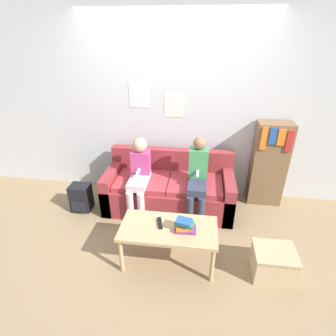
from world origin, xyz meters
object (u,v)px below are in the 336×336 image
object	(u,v)px
person_right	(198,177)
backpack	(81,198)
person_left	(139,173)
tv_remote	(160,223)
bookshelf	(269,164)
coffee_table	(169,231)
couch	(169,189)
storage_box	(273,263)

from	to	relation	value
person_right	backpack	size ratio (longest dim) A/B	2.85
person_left	tv_remote	world-z (taller)	person_left
bookshelf	backpack	size ratio (longest dim) A/B	3.13
bookshelf	tv_remote	bearing A→B (deg)	-135.99
coffee_table	backpack	world-z (taller)	coffee_table
couch	backpack	world-z (taller)	couch
bookshelf	person_left	bearing A→B (deg)	-164.35
coffee_table	person_left	distance (m)	0.99
storage_box	bookshelf	bearing A→B (deg)	83.73
person_left	bookshelf	xyz separation A→B (m)	(1.72, 0.48, 0.01)
person_right	tv_remote	xyz separation A→B (m)	(-0.36, -0.79, -0.14)
coffee_table	backpack	bearing A→B (deg)	150.09
person_right	storage_box	bearing A→B (deg)	-47.40
person_left	couch	bearing A→B (deg)	25.77
person_right	tv_remote	world-z (taller)	person_right
tv_remote	coffee_table	bearing A→B (deg)	-39.91
bookshelf	backpack	distance (m)	2.64
person_left	bookshelf	world-z (taller)	bookshelf
couch	person_left	distance (m)	0.53
person_right	coffee_table	bearing A→B (deg)	-107.17
coffee_table	storage_box	size ratio (longest dim) A/B	2.42
coffee_table	storage_box	distance (m)	1.10
person_left	backpack	bearing A→B (deg)	-174.83
person_left	backpack	size ratio (longest dim) A/B	2.71
bookshelf	coffee_table	bearing A→B (deg)	-132.84
person_left	person_right	bearing A→B (deg)	0.16
couch	person_right	size ratio (longest dim) A/B	1.59
person_left	backpack	xyz separation A→B (m)	(-0.83, -0.07, -0.40)
coffee_table	backpack	xyz separation A→B (m)	(-1.32, 0.76, -0.21)
person_right	storage_box	world-z (taller)	person_right
coffee_table	bookshelf	world-z (taller)	bookshelf
person_right	backpack	world-z (taller)	person_right
person_left	person_right	xyz separation A→B (m)	(0.76, 0.00, 0.01)
coffee_table	person_left	world-z (taller)	person_left
coffee_table	couch	bearing A→B (deg)	96.96
coffee_table	person_right	distance (m)	0.90
bookshelf	storage_box	xyz separation A→B (m)	(-0.15, -1.36, -0.44)
person_left	backpack	world-z (taller)	person_left
couch	backpack	distance (m)	1.23
coffee_table	tv_remote	xyz separation A→B (m)	(-0.10, 0.04, 0.06)
couch	person_left	world-z (taller)	person_left
person_left	storage_box	world-z (taller)	person_left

